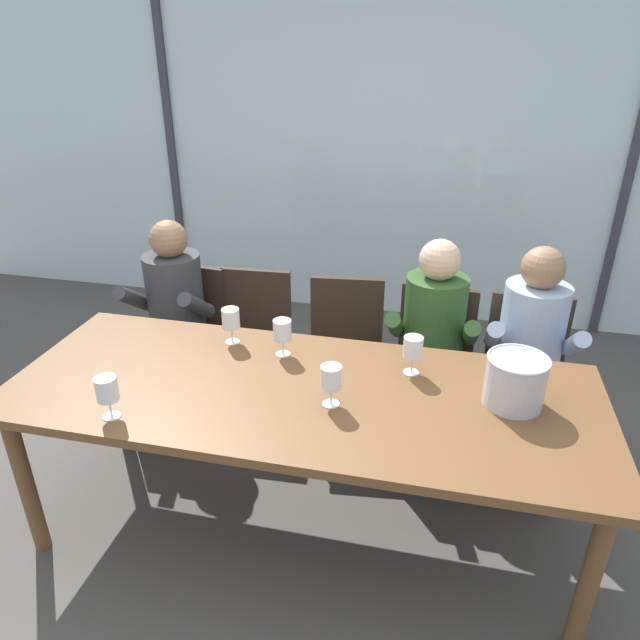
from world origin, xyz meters
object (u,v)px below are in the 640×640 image
(wine_glass_by_right_taster, at_px, (331,379))
(wine_glass_center_pour, at_px, (231,320))
(chair_right_of_center, at_px, (432,355))
(person_olive_shirt, at_px, (432,339))
(dining_table, at_px, (301,403))
(wine_glass_near_bucket, at_px, (413,349))
(ice_bucket_primary, at_px, (515,380))
(wine_glass_by_left_taster, at_px, (282,332))
(chair_center, at_px, (345,344))
(wine_glass_spare_empty, at_px, (107,391))
(chair_near_curtain, at_px, (187,328))
(person_charcoal_jacket, at_px, (170,312))
(chair_left_of_center, at_px, (253,334))
(person_pale_blue_shirt, at_px, (530,349))
(chair_near_window_right, at_px, (525,366))

(wine_glass_by_right_taster, bearing_deg, wine_glass_center_pour, 144.63)
(chair_right_of_center, height_order, person_olive_shirt, person_olive_shirt)
(dining_table, xyz_separation_m, wine_glass_near_bucket, (0.43, 0.23, 0.19))
(dining_table, relative_size, person_olive_shirt, 2.06)
(ice_bucket_primary, xyz_separation_m, wine_glass_by_left_taster, (-1.00, 0.17, 0.01))
(chair_center, height_order, wine_glass_spare_empty, wine_glass_spare_empty)
(chair_near_curtain, xyz_separation_m, chair_right_of_center, (1.46, -0.00, 0.00))
(person_olive_shirt, bearing_deg, wine_glass_near_bucket, -96.34)
(wine_glass_by_left_taster, xyz_separation_m, wine_glass_center_pour, (-0.27, 0.06, 0.00))
(chair_right_of_center, height_order, ice_bucket_primary, ice_bucket_primary)
(person_charcoal_jacket, bearing_deg, wine_glass_near_bucket, -19.77)
(chair_left_of_center, xyz_separation_m, chair_center, (0.56, -0.00, 0.00))
(wine_glass_center_pour, bearing_deg, person_charcoal_jacket, 141.85)
(chair_center, relative_size, wine_glass_center_pour, 5.05)
(wine_glass_near_bucket, height_order, wine_glass_center_pour, same)
(chair_center, xyz_separation_m, wine_glass_center_pour, (-0.44, -0.58, 0.39))
(chair_near_curtain, relative_size, wine_glass_near_bucket, 5.05)
(dining_table, height_order, chair_center, chair_center)
(chair_right_of_center, xyz_separation_m, wine_glass_center_pour, (-0.94, -0.56, 0.39))
(dining_table, height_order, chair_near_curtain, chair_near_curtain)
(ice_bucket_primary, xyz_separation_m, wine_glass_spare_empty, (-1.51, -0.44, 0.01))
(person_pale_blue_shirt, bearing_deg, person_charcoal_jacket, -177.87)
(chair_near_window_right, xyz_separation_m, wine_glass_near_bucket, (-0.57, -0.65, 0.39))
(wine_glass_near_bucket, distance_m, wine_glass_center_pour, 0.86)
(wine_glass_near_bucket, bearing_deg, chair_near_window_right, 48.81)
(person_olive_shirt, bearing_deg, person_charcoal_jacket, -178.61)
(person_olive_shirt, relative_size, wine_glass_near_bucket, 6.88)
(chair_left_of_center, bearing_deg, dining_table, -62.23)
(wine_glass_spare_empty, bearing_deg, person_olive_shirt, 43.28)
(wine_glass_by_left_taster, bearing_deg, chair_right_of_center, 43.00)
(chair_near_curtain, bearing_deg, chair_near_window_right, 5.60)
(chair_center, relative_size, chair_near_window_right, 1.00)
(wine_glass_center_pour, bearing_deg, wine_glass_spare_empty, -109.54)
(person_olive_shirt, relative_size, ice_bucket_primary, 4.97)
(chair_near_window_right, distance_m, wine_glass_by_right_taster, 1.35)
(chair_right_of_center, bearing_deg, dining_table, -114.84)
(chair_left_of_center, height_order, wine_glass_by_left_taster, wine_glass_by_left_taster)
(ice_bucket_primary, relative_size, wine_glass_center_pour, 1.39)
(wine_glass_by_left_taster, bearing_deg, person_charcoal_jacket, 149.10)
(chair_near_window_right, bearing_deg, chair_center, 178.79)
(chair_near_curtain, height_order, wine_glass_spare_empty, wine_glass_spare_empty)
(chair_near_window_right, distance_m, wine_glass_by_left_taster, 1.37)
(chair_near_curtain, distance_m, wine_glass_center_pour, 0.86)
(chair_center, bearing_deg, ice_bucket_primary, -51.07)
(person_charcoal_jacket, bearing_deg, chair_center, 9.24)
(person_olive_shirt, distance_m, wine_glass_by_right_taster, 0.93)
(person_olive_shirt, relative_size, wine_glass_by_right_taster, 6.88)
(ice_bucket_primary, distance_m, wine_glass_spare_empty, 1.57)
(chair_near_curtain, distance_m, wine_glass_spare_empty, 1.33)
(chair_right_of_center, relative_size, person_charcoal_jacket, 0.73)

